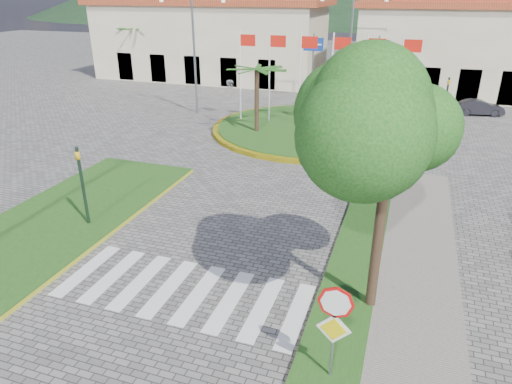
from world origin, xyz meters
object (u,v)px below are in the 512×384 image
(deciduous_tree, at_px, (391,133))
(white_van, at_px, (247,81))
(stop_sign, at_px, (334,320))
(car_dark_b, at_px, (479,107))
(roundabout_island, at_px, (311,128))
(car_dark_a, at_px, (320,83))

(deciduous_tree, distance_m, white_van, 33.24)
(stop_sign, distance_m, car_dark_b, 28.64)
(roundabout_island, bearing_deg, deciduous_tree, -72.09)
(white_van, height_order, car_dark_b, car_dark_b)
(white_van, distance_m, car_dark_a, 6.78)
(deciduous_tree, xyz_separation_m, car_dark_b, (5.09, 25.00, -4.63))
(roundabout_island, relative_size, white_van, 3.30)
(white_van, bearing_deg, car_dark_b, -114.42)
(roundabout_island, distance_m, deciduous_tree, 18.55)
(roundabout_island, height_order, white_van, roundabout_island)
(roundabout_island, height_order, deciduous_tree, deciduous_tree)
(car_dark_a, xyz_separation_m, car_dark_b, (12.78, -5.48, -0.01))
(car_dark_b, bearing_deg, deciduous_tree, 156.42)
(deciduous_tree, distance_m, car_dark_a, 31.77)
(roundabout_island, height_order, stop_sign, roundabout_island)
(roundabout_island, xyz_separation_m, stop_sign, (4.90, -20.04, 1.62))
(stop_sign, relative_size, white_van, 0.69)
(stop_sign, distance_m, white_van, 35.45)
(roundabout_island, distance_m, stop_sign, 20.69)
(roundabout_island, height_order, car_dark_a, roundabout_island)
(roundabout_island, relative_size, deciduous_tree, 1.87)
(stop_sign, distance_m, car_dark_a, 34.28)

